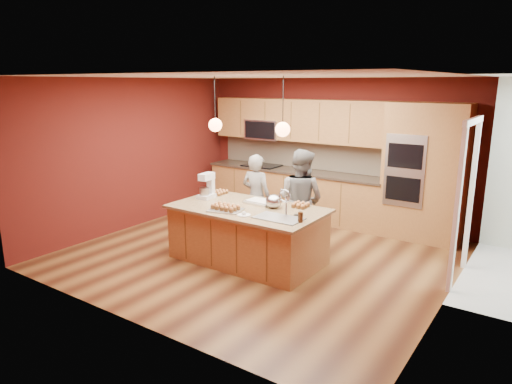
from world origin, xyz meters
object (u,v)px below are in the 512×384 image
Objects in this scene: island at (248,233)px; mixing_bowl at (274,201)px; person_right at (300,200)px; person_left at (256,197)px; stand_mixer at (207,187)px.

island is 0.62m from mixing_bowl.
island is 1.04m from person_right.
mixing_bowl is at bearing 135.70° from person_left.
stand_mixer is at bearing -175.16° from mixing_bowl.
island is 1.39× the size of person_right.
island is 1.05m from stand_mixer.
stand_mixer is at bearing 174.15° from island.
stand_mixer is (-0.41, -0.80, 0.27)m from person_left.
island is at bearing 69.38° from person_right.
person_left is (-0.46, 0.89, 0.31)m from island.
island is 9.16× the size of mixing_bowl.
stand_mixer is at bearing 60.25° from person_left.
stand_mixer reaches higher than mixing_bowl.
island is at bearing -10.04° from stand_mixer.
stand_mixer is (-0.87, 0.09, 0.57)m from island.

